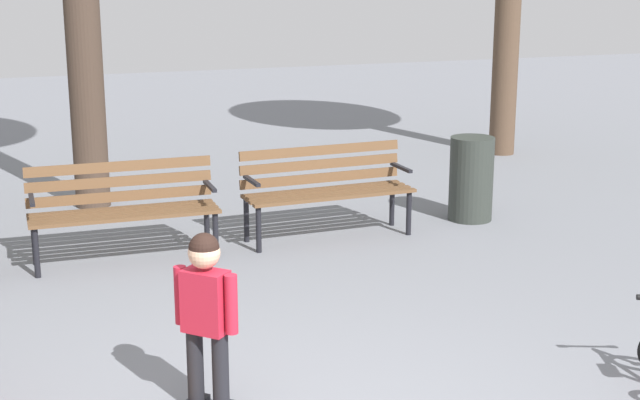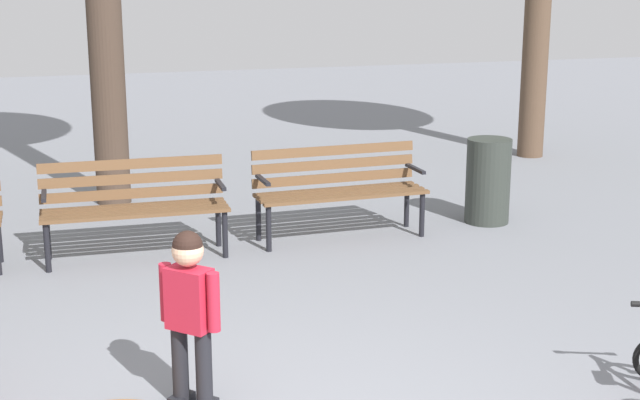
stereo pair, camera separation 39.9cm
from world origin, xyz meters
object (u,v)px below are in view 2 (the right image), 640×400
park_bench_left (134,200)px  child_standing (190,306)px  trash_bin (488,181)px  park_bench_right (338,184)px

park_bench_left → child_standing: child_standing is taller
park_bench_left → trash_bin: park_bench_left is taller
park_bench_right → trash_bin: bearing=2.4°
park_bench_left → trash_bin: 3.48m
child_standing → park_bench_right: bearing=59.0°
park_bench_left → park_bench_right: (1.90, 0.08, 0.00)m
park_bench_right → trash_bin: size_ratio=1.91×
trash_bin → child_standing: bearing=-137.3°
park_bench_left → child_standing: bearing=-89.6°
park_bench_right → child_standing: bearing=-121.0°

